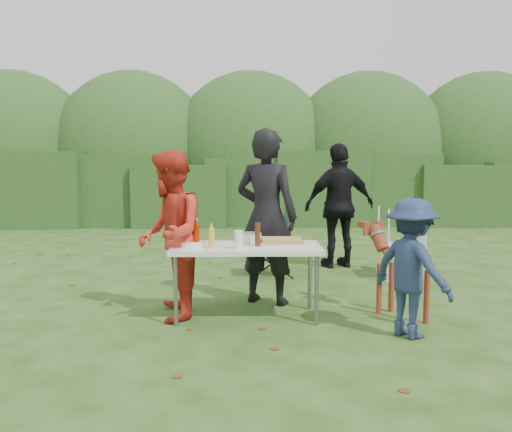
{
  "coord_description": "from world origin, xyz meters",
  "views": [
    {
      "loc": [
        -0.17,
        -5.25,
        1.61
      ],
      "look_at": [
        -0.05,
        0.52,
        1.0
      ],
      "focal_mm": 38.0,
      "sensor_mm": 36.0,
      "label": 1
    }
  ],
  "objects_px": {
    "lawn_chair": "(401,242)",
    "beer_bottle": "(258,234)",
    "person_black_puffy": "(340,206)",
    "camping_chair": "(271,240)",
    "ketchup_bottle": "(197,236)",
    "mustard_bottle": "(211,238)",
    "paper_towel_roll": "(191,231)",
    "person_red_jacket": "(170,235)",
    "person_cook": "(266,217)",
    "child": "(412,268)",
    "dog": "(403,274)",
    "folding_table": "(246,251)"
  },
  "relations": [
    {
      "from": "lawn_chair",
      "to": "beer_bottle",
      "type": "height_order",
      "value": "lawn_chair"
    },
    {
      "from": "person_black_puffy",
      "to": "camping_chair",
      "type": "height_order",
      "value": "person_black_puffy"
    },
    {
      "from": "lawn_chair",
      "to": "ketchup_bottle",
      "type": "bearing_deg",
      "value": 36.52
    },
    {
      "from": "lawn_chair",
      "to": "ketchup_bottle",
      "type": "distance_m",
      "value": 3.24
    },
    {
      "from": "mustard_bottle",
      "to": "ketchup_bottle",
      "type": "bearing_deg",
      "value": 149.38
    },
    {
      "from": "paper_towel_roll",
      "to": "person_red_jacket",
      "type": "bearing_deg",
      "value": -145.52
    },
    {
      "from": "person_black_puffy",
      "to": "ketchup_bottle",
      "type": "height_order",
      "value": "person_black_puffy"
    },
    {
      "from": "person_cook",
      "to": "paper_towel_roll",
      "type": "distance_m",
      "value": 0.91
    },
    {
      "from": "person_cook",
      "to": "beer_bottle",
      "type": "xyz_separation_m",
      "value": [
        -0.11,
        -0.6,
        -0.11
      ]
    },
    {
      "from": "person_black_puffy",
      "to": "lawn_chair",
      "type": "distance_m",
      "value": 1.11
    },
    {
      "from": "person_red_jacket",
      "to": "ketchup_bottle",
      "type": "height_order",
      "value": "person_red_jacket"
    },
    {
      "from": "camping_chair",
      "to": "lawn_chair",
      "type": "relative_size",
      "value": 1.0
    },
    {
      "from": "person_red_jacket",
      "to": "lawn_chair",
      "type": "xyz_separation_m",
      "value": [
        2.87,
        1.84,
        -0.36
      ]
    },
    {
      "from": "person_red_jacket",
      "to": "camping_chair",
      "type": "relative_size",
      "value": 1.73
    },
    {
      "from": "paper_towel_roll",
      "to": "lawn_chair",
      "type": "bearing_deg",
      "value": 32.48
    },
    {
      "from": "child",
      "to": "lawn_chair",
      "type": "bearing_deg",
      "value": -49.01
    },
    {
      "from": "dog",
      "to": "mustard_bottle",
      "type": "relative_size",
      "value": 4.85
    },
    {
      "from": "mustard_bottle",
      "to": "paper_towel_roll",
      "type": "height_order",
      "value": "paper_towel_roll"
    },
    {
      "from": "lawn_chair",
      "to": "folding_table",
      "type": "bearing_deg",
      "value": 41.4
    },
    {
      "from": "camping_chair",
      "to": "paper_towel_roll",
      "type": "distance_m",
      "value": 2.1
    },
    {
      "from": "person_red_jacket",
      "to": "mustard_bottle",
      "type": "distance_m",
      "value": 0.45
    },
    {
      "from": "dog",
      "to": "folding_table",
      "type": "bearing_deg",
      "value": 58.62
    },
    {
      "from": "mustard_bottle",
      "to": "lawn_chair",
      "type": "bearing_deg",
      "value": 39.12
    },
    {
      "from": "person_black_puffy",
      "to": "lawn_chair",
      "type": "bearing_deg",
      "value": 119.39
    },
    {
      "from": "paper_towel_roll",
      "to": "ketchup_bottle",
      "type": "bearing_deg",
      "value": -70.7
    },
    {
      "from": "person_red_jacket",
      "to": "mustard_bottle",
      "type": "bearing_deg",
      "value": 63.84
    },
    {
      "from": "ketchup_bottle",
      "to": "beer_bottle",
      "type": "xyz_separation_m",
      "value": [
        0.61,
        0.03,
        0.01
      ]
    },
    {
      "from": "lawn_chair",
      "to": "paper_towel_roll",
      "type": "height_order",
      "value": "paper_towel_roll"
    },
    {
      "from": "mustard_bottle",
      "to": "paper_towel_roll",
      "type": "relative_size",
      "value": 0.77
    },
    {
      "from": "child",
      "to": "beer_bottle",
      "type": "bearing_deg",
      "value": 31.92
    },
    {
      "from": "folding_table",
      "to": "beer_bottle",
      "type": "distance_m",
      "value": 0.21
    },
    {
      "from": "person_cook",
      "to": "paper_towel_roll",
      "type": "bearing_deg",
      "value": 53.72
    },
    {
      "from": "person_cook",
      "to": "camping_chair",
      "type": "distance_m",
      "value": 1.5
    },
    {
      "from": "folding_table",
      "to": "paper_towel_roll",
      "type": "bearing_deg",
      "value": 166.63
    },
    {
      "from": "ketchup_bottle",
      "to": "person_black_puffy",
      "type": "bearing_deg",
      "value": 54.44
    },
    {
      "from": "folding_table",
      "to": "ketchup_bottle",
      "type": "bearing_deg",
      "value": -172.41
    },
    {
      "from": "person_red_jacket",
      "to": "mustard_bottle",
      "type": "height_order",
      "value": "person_red_jacket"
    },
    {
      "from": "person_red_jacket",
      "to": "ketchup_bottle",
      "type": "xyz_separation_m",
      "value": [
        0.27,
        -0.06,
        -0.0
      ]
    },
    {
      "from": "person_cook",
      "to": "camping_chair",
      "type": "xyz_separation_m",
      "value": [
        0.12,
        1.42,
        -0.48
      ]
    },
    {
      "from": "person_red_jacket",
      "to": "paper_towel_roll",
      "type": "bearing_deg",
      "value": 118.03
    },
    {
      "from": "beer_bottle",
      "to": "person_red_jacket",
      "type": "bearing_deg",
      "value": 178.07
    },
    {
      "from": "ketchup_bottle",
      "to": "beer_bottle",
      "type": "distance_m",
      "value": 0.61
    },
    {
      "from": "person_cook",
      "to": "folding_table",
      "type": "bearing_deg",
      "value": 93.18
    },
    {
      "from": "person_cook",
      "to": "dog",
      "type": "distance_m",
      "value": 1.58
    },
    {
      "from": "person_cook",
      "to": "camping_chair",
      "type": "height_order",
      "value": "person_cook"
    },
    {
      "from": "person_black_puffy",
      "to": "beer_bottle",
      "type": "relative_size",
      "value": 7.68
    },
    {
      "from": "child",
      "to": "ketchup_bottle",
      "type": "xyz_separation_m",
      "value": [
        -1.98,
        0.56,
        0.22
      ]
    },
    {
      "from": "camping_chair",
      "to": "beer_bottle",
      "type": "xyz_separation_m",
      "value": [
        -0.23,
        -2.02,
        0.37
      ]
    },
    {
      "from": "folding_table",
      "to": "camping_chair",
      "type": "height_order",
      "value": "camping_chair"
    },
    {
      "from": "folding_table",
      "to": "beer_bottle",
      "type": "height_order",
      "value": "beer_bottle"
    }
  ]
}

